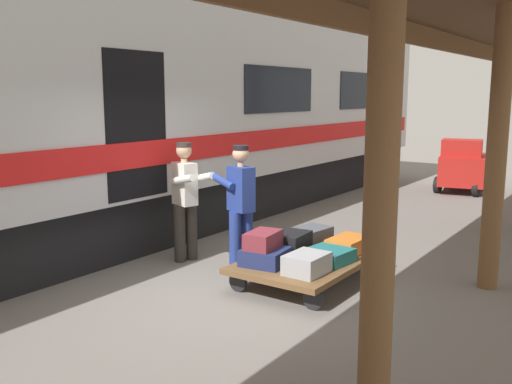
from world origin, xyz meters
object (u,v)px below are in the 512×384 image
Objects in this scene: luggage_cart at (308,261)px; suitcase_teal_softside at (329,255)px; suitcase_navy_fabric at (265,257)px; porter_in_overalls at (240,203)px; train_car at (67,115)px; suitcase_slate_roller at (310,237)px; suitcase_black_hardshell at (289,243)px; suitcase_gray_aluminum at (307,264)px; suitcase_burgundy_valise at (263,240)px; baggage_tug at (464,166)px; suitcase_orange_carryall at (348,245)px; porter_by_door at (186,197)px.

suitcase_teal_softside is (-0.29, 0.00, 0.13)m from luggage_cart.
porter_in_overalls reaches higher than suitcase_navy_fabric.
train_car reaches higher than suitcase_slate_roller.
suitcase_gray_aluminum is (-0.58, 0.55, -0.03)m from suitcase_black_hardshell.
train_car reaches higher than suitcase_burgundy_valise.
suitcase_teal_softside is 1.42m from porter_in_overalls.
porter_in_overalls is (1.31, 0.07, 0.53)m from suitcase_teal_softside.
train_car is 10.99× the size of baggage_tug.
luggage_cart is 1.06× the size of baggage_tug.
luggage_cart is 3.91× the size of suitcase_teal_softside.
suitcase_gray_aluminum is at bearing 118.08° from luggage_cart.
suitcase_teal_softside is 0.27× the size of baggage_tug.
train_car is at bearing 10.62° from suitcase_black_hardshell.
suitcase_orange_carryall is (-4.11, -1.21, -1.65)m from train_car.
suitcase_black_hardshell reaches higher than suitcase_navy_fabric.
suitcase_gray_aluminum is at bearing -178.40° from train_car.
suitcase_slate_roller is at bearing -161.09° from train_car.
suitcase_black_hardshell is at bearing 43.14° from suitcase_orange_carryall.
porter_by_door reaches higher than suitcase_teal_softside.
porter_in_overalls is at bearing 5.43° from suitcase_black_hardshell.
baggage_tug is (-0.04, -8.66, 0.21)m from suitcase_navy_fabric.
suitcase_orange_carryall reaches higher than suitcase_teal_softside.
suitcase_slate_roller is 1.00× the size of suitcase_orange_carryall.
suitcase_navy_fabric is 0.99× the size of suitcase_gray_aluminum.
suitcase_teal_softside is at bearing -175.37° from porter_by_door.
suitcase_gray_aluminum is at bearing 118.08° from suitcase_slate_roller.
suitcase_slate_roller is at bearing -155.77° from porter_by_door.
suitcase_teal_softside is (-0.58, -0.55, -0.02)m from suitcase_navy_fabric.
suitcase_gray_aluminum is at bearing 90.00° from suitcase_teal_softside.
suitcase_burgundy_valise is (0.62, 1.09, 0.21)m from suitcase_orange_carryall.
suitcase_gray_aluminum is 8.68m from baggage_tug.
baggage_tug is at bearing -95.39° from porter_in_overalls.
train_car is 4.49m from suitcase_teal_softside.
porter_by_door is at bearing -12.93° from suitcase_navy_fabric.
train_car is 40.48× the size of suitcase_black_hardshell.
suitcase_gray_aluminum is 2.28m from porter_by_door.
suitcase_gray_aluminum is at bearing 90.00° from suitcase_orange_carryall.
suitcase_slate_roller is at bearing 0.00° from suitcase_orange_carryall.
suitcase_gray_aluminum reaches higher than suitcase_navy_fabric.
train_car is 40.68× the size of suitcase_teal_softside.
suitcase_gray_aluminum is at bearing 180.00° from suitcase_navy_fabric.
suitcase_navy_fabric is 1.00× the size of suitcase_black_hardshell.
suitcase_gray_aluminum is (0.00, 1.09, 0.02)m from suitcase_orange_carryall.
suitcase_orange_carryall is 1.20× the size of suitcase_teal_softside.
suitcase_navy_fabric is 1.03× the size of suitcase_burgundy_valise.
suitcase_teal_softside is 8.13m from baggage_tug.
suitcase_navy_fabric is 0.27× the size of baggage_tug.
porter_in_overalls reaches higher than suitcase_slate_roller.
suitcase_orange_carryall is (-0.58, -1.09, -0.00)m from suitcase_navy_fabric.
train_car reaches higher than suitcase_orange_carryall.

